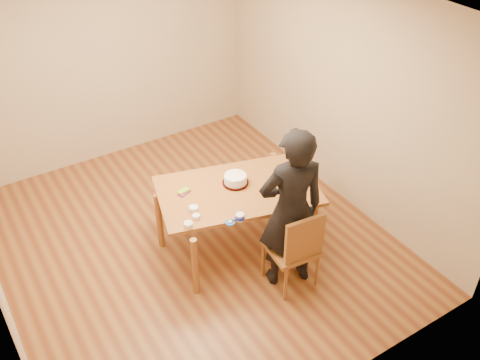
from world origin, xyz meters
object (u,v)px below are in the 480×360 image
cake_plate (236,183)px  cake (236,179)px  dining_chair (291,248)px  person (291,210)px  dining_table (237,191)px

cake_plate → cake: bearing=0.0°
cake_plate → cake: size_ratio=1.14×
dining_chair → person: person is taller
dining_table → dining_chair: bearing=-63.9°
person → cake_plate: bearing=-65.9°
dining_chair → person: bearing=96.0°
dining_chair → person: 0.45m
dining_chair → cake: bearing=103.5°
dining_chair → cake: 0.95m
dining_chair → cake: size_ratio=1.89×
cake → dining_chair: bearing=-82.5°
person → dining_table: bearing=-62.3°
dining_chair → person: (0.00, 0.05, 0.45)m
dining_table → person: 0.76m
dining_chair → person: size_ratio=0.26×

